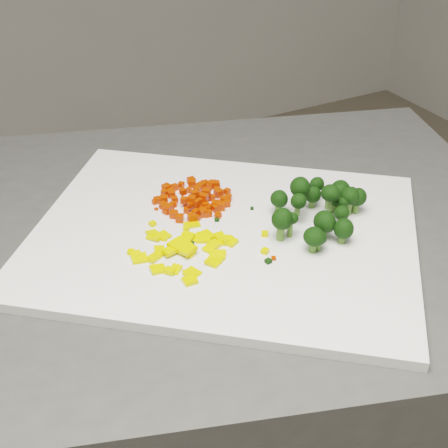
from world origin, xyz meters
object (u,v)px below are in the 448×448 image
carrot_pile (194,193)px  broccoli_pile (316,204)px  cutting_board (224,235)px  pepper_pile (185,246)px  counter_block (191,442)px

carrot_pile → broccoli_pile: (0.12, -0.12, 0.02)m
cutting_board → carrot_pile: 0.08m
pepper_pile → carrot_pile: bearing=59.0°
counter_block → cutting_board: (0.04, -0.05, 0.46)m
carrot_pile → broccoli_pile: size_ratio=0.83×
carrot_pile → pepper_pile: 0.11m
counter_block → pepper_pile: bearing=-110.4°
cutting_board → pepper_pile: bearing=-164.1°
cutting_board → carrot_pile: bearing=93.1°
pepper_pile → cutting_board: bearing=15.9°
counter_block → broccoli_pile: broccoli_pile is taller
counter_block → broccoli_pile: bearing=-32.1°
cutting_board → carrot_pile: carrot_pile is taller
counter_block → pepper_pile: 0.48m
carrot_pile → broccoli_pile: 0.17m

